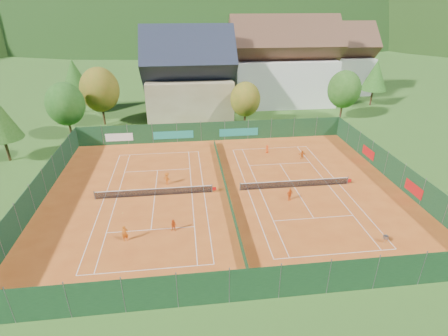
% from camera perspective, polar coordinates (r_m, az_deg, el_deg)
% --- Properties ---
extents(ground, '(600.00, 600.00, 0.00)m').
position_cam_1_polar(ground, '(39.73, 0.35, -3.87)').
color(ground, '#2C571B').
rests_on(ground, ground).
extents(clay_pad, '(40.00, 32.00, 0.01)m').
position_cam_1_polar(clay_pad, '(39.72, 0.35, -3.84)').
color(clay_pad, '#BA511B').
rests_on(clay_pad, ground).
extents(court_markings_left, '(11.03, 23.83, 0.00)m').
position_cam_1_polar(court_markings_left, '(39.63, -11.24, -4.45)').
color(court_markings_left, white).
rests_on(court_markings_left, ground).
extents(court_markings_right, '(11.03, 23.83, 0.00)m').
position_cam_1_polar(court_markings_right, '(41.38, 11.42, -3.09)').
color(court_markings_right, white).
rests_on(court_markings_right, ground).
extents(tennis_net_left, '(13.30, 0.10, 1.02)m').
position_cam_1_polar(tennis_net_left, '(39.38, -11.07, -3.82)').
color(tennis_net_left, '#59595B').
rests_on(tennis_net_left, ground).
extents(tennis_net_right, '(13.30, 0.10, 1.02)m').
position_cam_1_polar(tennis_net_right, '(41.19, 11.69, -2.47)').
color(tennis_net_right, '#59595B').
rests_on(tennis_net_right, ground).
extents(court_divider, '(0.03, 28.80, 1.00)m').
position_cam_1_polar(court_divider, '(39.48, 0.35, -3.22)').
color(court_divider, '#13351A').
rests_on(court_divider, ground).
extents(fence_north, '(40.00, 0.10, 3.00)m').
position_cam_1_polar(fence_north, '(53.56, -2.31, 5.95)').
color(fence_north, '#153B1D').
rests_on(fence_north, ground).
extents(fence_south, '(40.00, 0.04, 3.00)m').
position_cam_1_polar(fence_south, '(26.12, 5.05, -18.40)').
color(fence_south, '#13361A').
rests_on(fence_south, ground).
extents(fence_west, '(0.04, 32.00, 3.00)m').
position_cam_1_polar(fence_west, '(41.77, -28.05, -3.26)').
color(fence_west, '#133621').
rests_on(fence_west, ground).
extents(fence_east, '(0.09, 32.00, 3.00)m').
position_cam_1_polar(fence_east, '(45.85, 25.98, -0.31)').
color(fence_east, '#14371C').
rests_on(fence_east, ground).
extents(chalet, '(16.20, 12.00, 16.00)m').
position_cam_1_polar(chalet, '(65.55, -5.75, 14.24)').
color(chalet, tan).
rests_on(chalet, ground).
extents(hotel_block_a, '(21.60, 11.00, 17.25)m').
position_cam_1_polar(hotel_block_a, '(74.16, 9.50, 15.97)').
color(hotel_block_a, silver).
rests_on(hotel_block_a, ground).
extents(hotel_block_b, '(17.28, 10.00, 15.50)m').
position_cam_1_polar(hotel_block_b, '(86.45, 17.29, 16.07)').
color(hotel_block_b, silver).
rests_on(hotel_block_b, ground).
extents(tree_west_front, '(5.72, 5.72, 8.69)m').
position_cam_1_polar(tree_west_front, '(58.76, -24.48, 9.49)').
color(tree_west_front, '#4A341A').
rests_on(tree_west_front, ground).
extents(tree_west_mid, '(6.44, 6.44, 9.78)m').
position_cam_1_polar(tree_west_mid, '(63.22, -19.63, 11.96)').
color(tree_west_mid, '#442E18').
rests_on(tree_west_mid, ground).
extents(tree_west_back, '(5.60, 5.60, 10.00)m').
position_cam_1_polar(tree_west_back, '(72.15, -23.26, 13.51)').
color(tree_west_back, '#452918').
rests_on(tree_west_back, ground).
extents(tree_center, '(5.01, 5.01, 7.60)m').
position_cam_1_polar(tree_center, '(59.10, 3.49, 11.14)').
color(tree_center, '#412A17').
rests_on(tree_center, ground).
extents(tree_east_front, '(5.72, 5.72, 8.69)m').
position_cam_1_polar(tree_east_front, '(66.34, 19.03, 12.05)').
color(tree_east_front, '#4A2C1A').
rests_on(tree_east_front, ground).
extents(tree_east_mid, '(5.04, 5.04, 9.00)m').
position_cam_1_polar(tree_east_mid, '(77.76, 23.50, 13.72)').
color(tree_east_mid, '#4A2D1A').
rests_on(tree_east_mid, ground).
extents(tree_east_back, '(7.15, 7.15, 10.86)m').
position_cam_1_polar(tree_east_back, '(81.25, 15.74, 15.78)').
color(tree_east_back, '#4C2C1B').
rests_on(tree_east_back, ground).
extents(mountain_backdrop, '(820.00, 530.00, 242.00)m').
position_cam_1_polar(mountain_backdrop, '(276.17, 0.06, 13.45)').
color(mountain_backdrop, black).
rests_on(mountain_backdrop, ground).
extents(ball_hopper, '(0.34, 0.34, 0.80)m').
position_cam_1_polar(ball_hopper, '(34.87, 24.90, -10.19)').
color(ball_hopper, slate).
rests_on(ball_hopper, ground).
extents(loose_ball_0, '(0.07, 0.07, 0.07)m').
position_cam_1_polar(loose_ball_0, '(37.32, -16.22, -7.08)').
color(loose_ball_0, '#CCD833').
rests_on(loose_ball_0, ground).
extents(loose_ball_1, '(0.07, 0.07, 0.07)m').
position_cam_1_polar(loose_ball_1, '(33.08, 6.97, -10.81)').
color(loose_ball_1, '#CCD833').
rests_on(loose_ball_1, ground).
extents(loose_ball_2, '(0.07, 0.07, 0.07)m').
position_cam_1_polar(loose_ball_2, '(44.76, -0.21, -0.18)').
color(loose_ball_2, '#CCD833').
rests_on(loose_ball_2, ground).
extents(player_left_near, '(0.67, 0.56, 1.57)m').
position_cam_1_polar(player_left_near, '(32.97, -15.87, -10.27)').
color(player_left_near, '#CB5C12').
rests_on(player_left_near, ground).
extents(player_left_mid, '(0.70, 0.60, 1.26)m').
position_cam_1_polar(player_left_mid, '(33.37, -8.22, -9.27)').
color(player_left_mid, '#DC4E13').
rests_on(player_left_mid, ground).
extents(player_left_far, '(1.14, 1.00, 1.53)m').
position_cam_1_polar(player_left_far, '(41.42, -9.30, -1.69)').
color(player_left_far, '#D45D12').
rests_on(player_left_far, ground).
extents(player_right_near, '(0.93, 0.68, 1.46)m').
position_cam_1_polar(player_right_near, '(38.38, 10.68, -4.24)').
color(player_right_near, orange).
rests_on(player_right_near, ground).
extents(player_right_far_a, '(0.71, 0.62, 1.21)m').
position_cam_1_polar(player_right_far_a, '(49.75, 7.05, 3.10)').
color(player_right_far_a, '#F65215').
rests_on(player_right_far_a, ground).
extents(player_right_far_b, '(1.13, 0.43, 1.20)m').
position_cam_1_polar(player_right_far_b, '(48.76, 12.64, 2.15)').
color(player_right_far_b, '#D55B12').
rests_on(player_right_far_b, ground).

